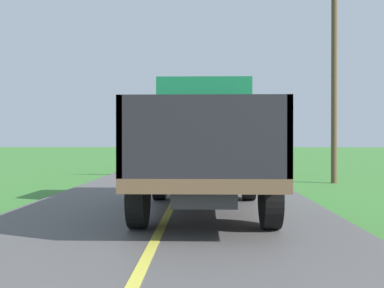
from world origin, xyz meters
TOP-DOWN VIEW (x-y plane):
  - banana_truck_near at (0.70, 11.58)m, footprint 2.38×5.82m
  - banana_truck_far at (0.57, 25.85)m, footprint 2.38×5.81m
  - utility_pole_roadside at (5.19, 17.52)m, footprint 2.53×0.20m

SIDE VIEW (x-z plane):
  - banana_truck_far at x=0.57m, z-range 0.05..2.85m
  - banana_truck_near at x=0.70m, z-range 0.06..2.86m
  - utility_pole_roadside at x=5.19m, z-range 0.36..7.53m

